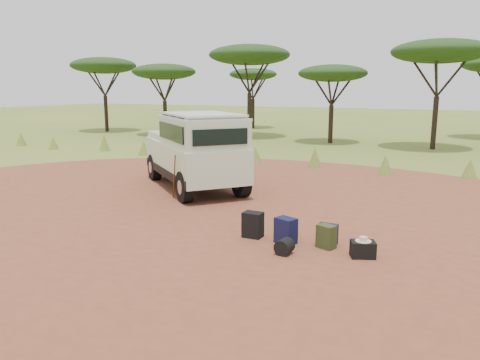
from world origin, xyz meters
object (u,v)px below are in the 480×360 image
at_px(safari_vehicle, 195,152).
at_px(backpack_olive, 326,237).
at_px(hard_case, 363,249).
at_px(backpack_black, 253,225).
at_px(walking_staff, 174,177).
at_px(backpack_navy, 286,231).
at_px(duffel_navy, 327,235).

distance_m(safari_vehicle, backpack_olive, 6.99).
xyz_separation_m(safari_vehicle, hard_case, (6.54, -4.11, -1.08)).
bearing_deg(backpack_black, walking_staff, 148.67).
xyz_separation_m(backpack_navy, backpack_olive, (0.89, 0.09, -0.03)).
relative_size(backpack_black, backpack_navy, 1.03).
bearing_deg(duffel_navy, safari_vehicle, 149.45).
distance_m(backpack_black, backpack_olive, 1.72).
bearing_deg(backpack_black, duffel_navy, 9.20).
bearing_deg(backpack_olive, backpack_navy, -154.38).
xyz_separation_m(safari_vehicle, backpack_black, (3.99, -3.94, -0.96)).
height_order(safari_vehicle, duffel_navy, safari_vehicle).
bearing_deg(backpack_olive, safari_vehicle, 165.73).
distance_m(backpack_navy, backpack_olive, 0.90).
height_order(backpack_black, duffel_navy, backpack_black).
height_order(walking_staff, backpack_black, walking_staff).
height_order(backpack_olive, duffel_navy, backpack_olive).
bearing_deg(backpack_black, hard_case, -4.03).
distance_m(walking_staff, backpack_navy, 5.10).
xyz_separation_m(safari_vehicle, walking_staff, (0.29, -1.69, -0.54)).
bearing_deg(backpack_olive, backpack_black, -158.89).
bearing_deg(hard_case, backpack_black, 152.37).
bearing_deg(duffel_navy, backpack_black, -168.38).
distance_m(backpack_olive, hard_case, 0.85).
xyz_separation_m(walking_staff, backpack_olive, (5.43, -2.22, -0.46)).
height_order(backpack_black, backpack_navy, backpack_black).
height_order(safari_vehicle, backpack_olive, safari_vehicle).
relative_size(walking_staff, backpack_navy, 2.59).
distance_m(walking_staff, duffel_navy, 5.75).
relative_size(backpack_black, hard_case, 1.24).
height_order(safari_vehicle, walking_staff, safari_vehicle).
xyz_separation_m(backpack_black, duffel_navy, (1.67, 0.27, -0.07)).
distance_m(walking_staff, hard_case, 6.73).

